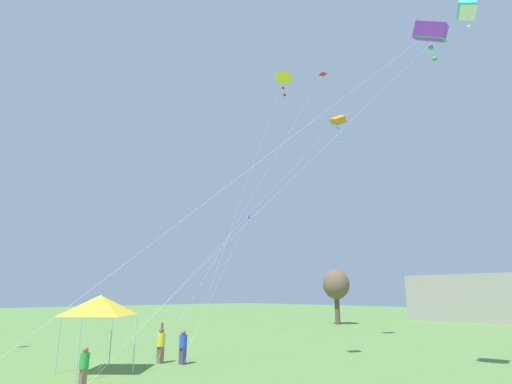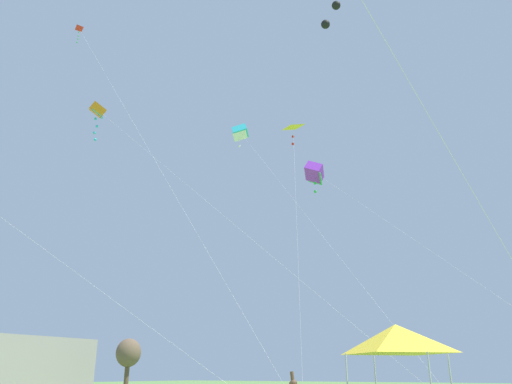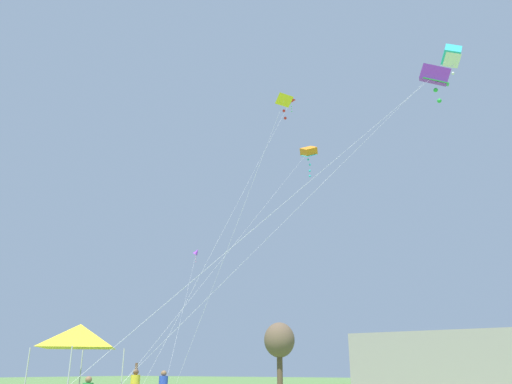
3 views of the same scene
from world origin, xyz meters
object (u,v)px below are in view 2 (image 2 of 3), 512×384
Objects in this scene: kite_yellow_delta_3 at (293,128)px; kite_cyan_box_6 at (240,133)px; kite_purple_box_4 at (314,173)px; festival_tent at (396,339)px; kite_orange_box_0 at (98,111)px; kite_red_delta_2 at (83,36)px.

kite_yellow_delta_3 is 0.74× the size of kite_cyan_box_6.
kite_purple_box_4 reaches higher than kite_yellow_delta_3.
kite_cyan_box_6 is at bearing 49.41° from festival_tent.
kite_orange_box_0 is at bearing 165.60° from kite_cyan_box_6.
festival_tent is 15.70m from kite_yellow_delta_3.
festival_tent is at bearing -89.15° from kite_red_delta_2.
kite_orange_box_0 is at bearing 141.20° from kite_purple_box_4.
kite_orange_box_0 reaches higher than kite_yellow_delta_3.
kite_red_delta_2 reaches higher than kite_purple_box_4.
kite_yellow_delta_3 is 7.97m from kite_purple_box_4.
kite_orange_box_0 is 1.17× the size of kite_purple_box_4.
kite_red_delta_2 is at bearing 117.72° from kite_yellow_delta_3.
kite_orange_box_0 is at bearing 85.35° from festival_tent.
festival_tent is at bearing -145.91° from kite_purple_box_4.
kite_red_delta_2 is at bearing 90.85° from festival_tent.
kite_orange_box_0 is 13.24m from kite_yellow_delta_3.
kite_cyan_box_6 is at bearing 90.39° from kite_purple_box_4.
kite_cyan_box_6 is (-0.05, 6.69, 5.12)m from kite_purple_box_4.
festival_tent is 0.17× the size of kite_cyan_box_6.
kite_yellow_delta_3 is 12.94m from kite_cyan_box_6.
kite_cyan_box_6 reaches higher than festival_tent.
kite_orange_box_0 is 1.35× the size of kite_yellow_delta_3.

